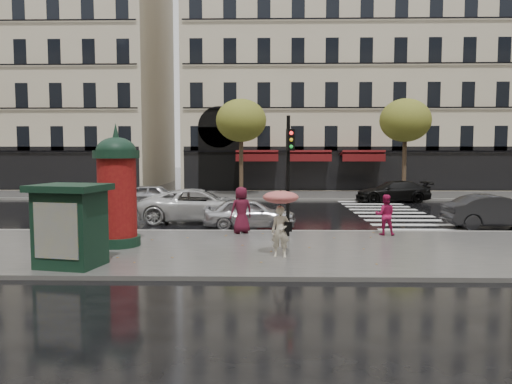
{
  "coord_description": "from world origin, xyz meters",
  "views": [
    {
      "loc": [
        -0.28,
        -15.8,
        3.14
      ],
      "look_at": [
        -0.65,
        1.5,
        1.72
      ],
      "focal_mm": 35.0,
      "sensor_mm": 36.0,
      "label": 1
    }
  ],
  "objects_px": {
    "car_black": "(393,191)",
    "woman_red": "(385,215)",
    "traffic_light": "(289,164)",
    "car_darkgrey": "(496,212)",
    "newsstand": "(70,224)",
    "car_silver": "(250,213)",
    "car_white": "(200,205)",
    "car_far_silver": "(144,196)",
    "man_burgundy": "(241,210)",
    "woman_umbrella": "(281,212)",
    "morris_column": "(117,187)"
  },
  "relations": [
    {
      "from": "car_silver",
      "to": "car_far_silver",
      "type": "distance_m",
      "value": 10.07
    },
    {
      "from": "car_white",
      "to": "car_black",
      "type": "distance_m",
      "value": 13.94
    },
    {
      "from": "car_black",
      "to": "woman_red",
      "type": "bearing_deg",
      "value": -18.86
    },
    {
      "from": "woman_red",
      "to": "car_darkgrey",
      "type": "bearing_deg",
      "value": -144.79
    },
    {
      "from": "morris_column",
      "to": "traffic_light",
      "type": "height_order",
      "value": "traffic_light"
    },
    {
      "from": "newsstand",
      "to": "car_silver",
      "type": "xyz_separation_m",
      "value": [
        4.45,
        7.2,
        -0.59
      ]
    },
    {
      "from": "morris_column",
      "to": "car_darkgrey",
      "type": "relative_size",
      "value": 0.95
    },
    {
      "from": "man_burgundy",
      "to": "car_white",
      "type": "distance_m",
      "value": 4.28
    },
    {
      "from": "car_silver",
      "to": "woman_umbrella",
      "type": "bearing_deg",
      "value": -171.11
    },
    {
      "from": "traffic_light",
      "to": "car_darkgrey",
      "type": "distance_m",
      "value": 9.28
    },
    {
      "from": "morris_column",
      "to": "traffic_light",
      "type": "bearing_deg",
      "value": 18.38
    },
    {
      "from": "woman_red",
      "to": "newsstand",
      "type": "relative_size",
      "value": 0.68
    },
    {
      "from": "woman_red",
      "to": "morris_column",
      "type": "height_order",
      "value": "morris_column"
    },
    {
      "from": "woman_umbrella",
      "to": "traffic_light",
      "type": "xyz_separation_m",
      "value": [
        0.38,
        3.44,
        1.29
      ]
    },
    {
      "from": "car_darkgrey",
      "to": "car_black",
      "type": "xyz_separation_m",
      "value": [
        -1.57,
        10.4,
        -0.02
      ]
    },
    {
      "from": "traffic_light",
      "to": "car_darkgrey",
      "type": "relative_size",
      "value": 1.03
    },
    {
      "from": "woman_red",
      "to": "morris_column",
      "type": "relative_size",
      "value": 0.37
    },
    {
      "from": "woman_umbrella",
      "to": "traffic_light",
      "type": "distance_m",
      "value": 3.69
    },
    {
      "from": "newsstand",
      "to": "car_silver",
      "type": "relative_size",
      "value": 0.58
    },
    {
      "from": "morris_column",
      "to": "car_black",
      "type": "height_order",
      "value": "morris_column"
    },
    {
      "from": "car_black",
      "to": "car_far_silver",
      "type": "relative_size",
      "value": 1.21
    },
    {
      "from": "car_white",
      "to": "car_far_silver",
      "type": "distance_m",
      "value": 7.13
    },
    {
      "from": "woman_umbrella",
      "to": "woman_red",
      "type": "height_order",
      "value": "woman_umbrella"
    },
    {
      "from": "woman_red",
      "to": "car_black",
      "type": "bearing_deg",
      "value": -96.09
    },
    {
      "from": "woman_umbrella",
      "to": "man_burgundy",
      "type": "distance_m",
      "value": 4.35
    },
    {
      "from": "woman_umbrella",
      "to": "car_silver",
      "type": "relative_size",
      "value": 0.52
    },
    {
      "from": "man_burgundy",
      "to": "traffic_light",
      "type": "xyz_separation_m",
      "value": [
        1.71,
        -0.68,
        1.72
      ]
    },
    {
      "from": "traffic_light",
      "to": "car_darkgrey",
      "type": "height_order",
      "value": "traffic_light"
    },
    {
      "from": "woman_red",
      "to": "car_far_silver",
      "type": "relative_size",
      "value": 0.39
    },
    {
      "from": "morris_column",
      "to": "traffic_light",
      "type": "relative_size",
      "value": 0.92
    },
    {
      "from": "car_darkgrey",
      "to": "car_white",
      "type": "height_order",
      "value": "car_white"
    },
    {
      "from": "woman_umbrella",
      "to": "car_darkgrey",
      "type": "xyz_separation_m",
      "value": [
        8.97,
        6.32,
        -0.73
      ]
    },
    {
      "from": "woman_red",
      "to": "car_far_silver",
      "type": "xyz_separation_m",
      "value": [
        -11.22,
        9.96,
        -0.21
      ]
    },
    {
      "from": "traffic_light",
      "to": "car_black",
      "type": "xyz_separation_m",
      "value": [
        7.01,
        13.28,
        -2.05
      ]
    },
    {
      "from": "woman_umbrella",
      "to": "car_darkgrey",
      "type": "bearing_deg",
      "value": 35.18
    },
    {
      "from": "car_silver",
      "to": "newsstand",
      "type": "bearing_deg",
      "value": 146.84
    },
    {
      "from": "woman_red",
      "to": "car_darkgrey",
      "type": "xyz_separation_m",
      "value": [
        5.09,
        2.49,
        -0.17
      ]
    },
    {
      "from": "morris_column",
      "to": "car_white",
      "type": "xyz_separation_m",
      "value": [
        1.78,
        6.27,
        -1.25
      ]
    },
    {
      "from": "car_white",
      "to": "car_far_silver",
      "type": "bearing_deg",
      "value": 29.63
    },
    {
      "from": "car_darkgrey",
      "to": "car_black",
      "type": "bearing_deg",
      "value": 6.48
    },
    {
      "from": "car_darkgrey",
      "to": "woman_umbrella",
      "type": "bearing_deg",
      "value": 123.05
    },
    {
      "from": "morris_column",
      "to": "car_darkgrey",
      "type": "height_order",
      "value": "morris_column"
    },
    {
      "from": "newsstand",
      "to": "car_black",
      "type": "relative_size",
      "value": 0.48
    },
    {
      "from": "man_burgundy",
      "to": "car_white",
      "type": "height_order",
      "value": "man_burgundy"
    },
    {
      "from": "car_black",
      "to": "car_far_silver",
      "type": "distance_m",
      "value": 15.03
    },
    {
      "from": "car_white",
      "to": "car_far_silver",
      "type": "height_order",
      "value": "car_white"
    },
    {
      "from": "car_silver",
      "to": "car_darkgrey",
      "type": "distance_m",
      "value": 10.05
    },
    {
      "from": "newsstand",
      "to": "car_black",
      "type": "xyz_separation_m",
      "value": [
        12.92,
        18.0,
        -0.57
      ]
    },
    {
      "from": "woman_umbrella",
      "to": "woman_red",
      "type": "xyz_separation_m",
      "value": [
        3.87,
        3.83,
        -0.56
      ]
    },
    {
      "from": "morris_column",
      "to": "newsstand",
      "type": "xyz_separation_m",
      "value": [
        -0.37,
        -2.88,
        -0.76
      ]
    }
  ]
}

